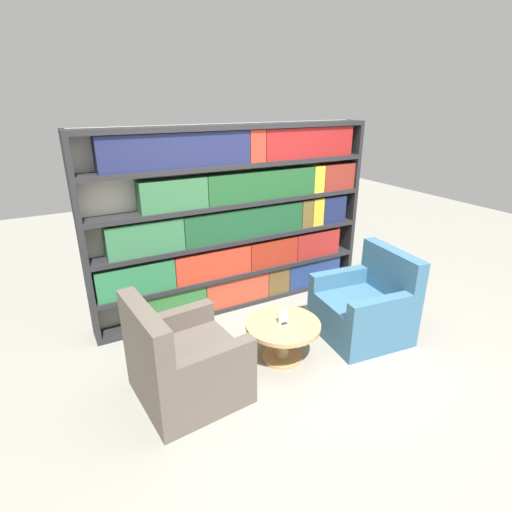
{
  "coord_description": "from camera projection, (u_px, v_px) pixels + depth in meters",
  "views": [
    {
      "loc": [
        -1.88,
        -2.42,
        2.33
      ],
      "look_at": [
        -0.11,
        0.8,
        0.88
      ],
      "focal_mm": 28.0,
      "sensor_mm": 36.0,
      "label": 1
    }
  ],
  "objects": [
    {
      "name": "armchair_right",
      "position": [
        365.0,
        308.0,
        4.14
      ],
      "size": [
        0.89,
        0.91,
        0.91
      ],
      "rotation": [
        0.0,
        0.0,
        -1.68
      ],
      "color": "#386684",
      "rests_on": "ground_plane"
    },
    {
      "name": "table_sign",
      "position": [
        283.0,
        317.0,
        3.68
      ],
      "size": [
        0.09,
        0.06,
        0.16
      ],
      "color": "black",
      "rests_on": "coffee_table"
    },
    {
      "name": "armchair_left",
      "position": [
        184.0,
        364.0,
        3.27
      ],
      "size": [
        0.88,
        0.9,
        0.91
      ],
      "rotation": [
        0.0,
        0.0,
        1.66
      ],
      "color": "brown",
      "rests_on": "ground_plane"
    },
    {
      "name": "bookshelf",
      "position": [
        238.0,
        221.0,
        4.52
      ],
      "size": [
        3.29,
        0.3,
        2.08
      ],
      "color": "silver",
      "rests_on": "ground_plane"
    },
    {
      "name": "ground_plane",
      "position": [
        308.0,
        370.0,
        3.67
      ],
      "size": [
        14.0,
        14.0,
        0.0
      ],
      "primitive_type": "plane",
      "color": "gray"
    },
    {
      "name": "coffee_table",
      "position": [
        283.0,
        333.0,
        3.74
      ],
      "size": [
        0.7,
        0.7,
        0.39
      ],
      "color": "tan",
      "rests_on": "ground_plane"
    }
  ]
}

